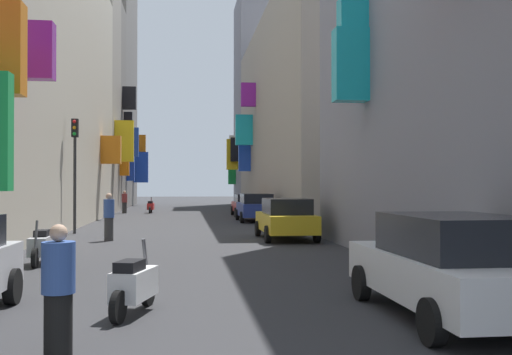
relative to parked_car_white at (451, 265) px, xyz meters
name	(u,v)px	position (x,y,z in m)	size (l,w,h in m)	color
ground_plane	(187,222)	(-3.82, 23.65, -0.80)	(140.00, 140.00, 0.00)	#2D2D30
building_left_mid_b	(75,75)	(-11.81, 35.25, 9.08)	(7.32, 5.47, 19.81)	gray
building_left_mid_c	(86,108)	(-11.80, 39.98, 7.32)	(7.22, 4.00, 16.26)	slate
building_left_far	(100,90)	(-11.81, 47.82, 9.98)	(7.36, 11.66, 21.60)	slate
building_right_mid_c	(304,117)	(4.17, 31.40, 5.85)	(7.30, 28.16, 13.32)	#9E9384
building_right_far	(267,102)	(4.17, 49.56, 9.37)	(7.13, 8.18, 20.38)	gray
parked_car_white	(451,265)	(0.00, 0.00, 0.00)	(2.01, 4.46, 1.55)	white
parked_car_yellow	(286,218)	(-0.26, 12.98, -0.02)	(1.90, 4.16, 1.50)	gold
parked_car_red	(248,205)	(0.09, 29.25, -0.07)	(1.97, 4.33, 1.39)	#B21E1E
parked_car_blue	(256,207)	(-0.08, 23.70, -0.01)	(1.96, 4.20, 1.51)	navy
scooter_silver	(40,246)	(-7.53, 6.93, -0.34)	(0.49, 1.79, 1.13)	#ADADB2
scooter_red	(151,206)	(-6.34, 34.24, -0.34)	(0.47, 1.90, 1.13)	red
scooter_white	(134,284)	(-4.72, 0.86, -0.34)	(0.70, 1.74, 1.13)	silver
pedestrian_crossing	(124,202)	(-8.14, 33.97, -0.02)	(0.54, 0.54, 1.58)	#2F2F2F
pedestrian_near_left	(109,217)	(-6.62, 13.13, 0.05)	(0.42, 0.42, 1.70)	#353535
pedestrian_near_right	(58,292)	(-5.39, -1.37, -0.04)	(0.54, 0.54, 1.54)	black
traffic_light_near_corner	(75,156)	(-8.41, 16.47, 2.37)	(0.26, 0.34, 4.70)	#2D2D2D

